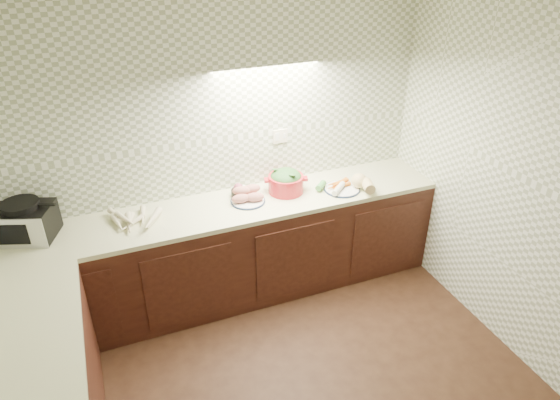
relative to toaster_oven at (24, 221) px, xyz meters
name	(u,v)px	position (x,y,z in m)	size (l,w,h in m)	color
room	(311,221)	(1.52, -1.63, 0.59)	(3.60, 3.60, 2.60)	black
counter	(173,337)	(0.84, -0.94, -0.59)	(3.60, 3.60, 0.90)	black
toaster_oven	(24,221)	(0.00, 0.00, 0.00)	(0.49, 0.43, 0.29)	black
parsnip_pile	(138,216)	(0.79, -0.06, -0.10)	(0.38, 0.38, 0.08)	beige
sweet_potato_plate	(247,196)	(1.67, -0.10, -0.08)	(0.29, 0.29, 0.13)	#15213E
onion_bowl	(240,191)	(1.64, 0.01, -0.09)	(0.15, 0.15, 0.12)	black
dutch_oven	(286,181)	(2.03, -0.06, -0.03)	(0.38, 0.38, 0.21)	red
veg_plate	(349,184)	(2.56, -0.23, -0.08)	(0.50, 0.36, 0.14)	#15213E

